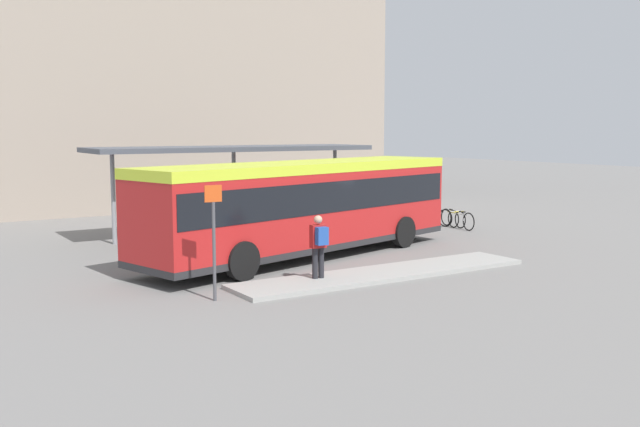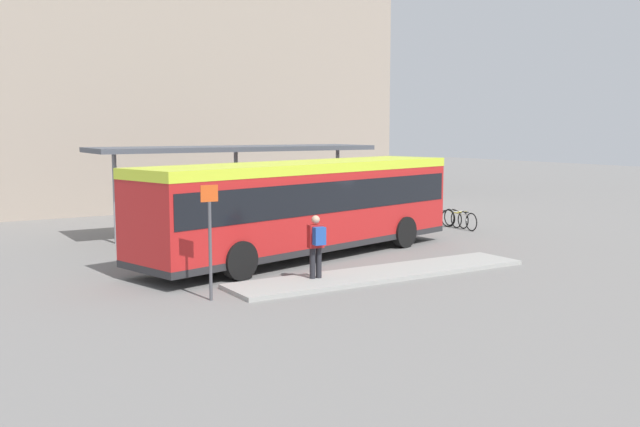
% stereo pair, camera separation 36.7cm
% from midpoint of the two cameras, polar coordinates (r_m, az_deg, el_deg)
% --- Properties ---
extents(ground_plane, '(120.00, 120.00, 0.00)m').
position_cam_midpoint_polar(ground_plane, '(23.11, -0.82, -3.50)').
color(ground_plane, slate).
extents(curb_island, '(9.25, 1.80, 0.12)m').
position_cam_midpoint_polar(curb_island, '(20.30, 5.53, -4.80)').
color(curb_island, '#9E9E99').
rests_on(curb_island, ground_plane).
extents(city_bus, '(12.32, 5.59, 3.07)m').
position_cam_midpoint_polar(city_bus, '(22.87, -0.81, 0.95)').
color(city_bus, red).
rests_on(city_bus, ground_plane).
extents(pedestrian_waiting, '(0.43, 0.45, 1.71)m').
position_cam_midpoint_polar(pedestrian_waiting, '(19.09, 0.26, -2.34)').
color(pedestrian_waiting, '#232328').
rests_on(pedestrian_waiting, curb_island).
extents(bicycle_white, '(0.48, 1.76, 0.76)m').
position_cam_midpoint_polar(bicycle_white, '(30.00, 11.77, -0.53)').
color(bicycle_white, black).
rests_on(bicycle_white, ground_plane).
extents(bicycle_yellow, '(0.48, 1.73, 0.75)m').
position_cam_midpoint_polar(bicycle_yellow, '(30.65, 11.17, -0.38)').
color(bicycle_yellow, black).
rests_on(bicycle_yellow, ground_plane).
extents(bicycle_black, '(0.48, 1.77, 0.77)m').
position_cam_midpoint_polar(bicycle_black, '(30.93, 9.81, -0.27)').
color(bicycle_black, black).
rests_on(bicycle_black, ground_plane).
extents(station_shelter, '(11.21, 3.02, 3.46)m').
position_cam_midpoint_polar(station_shelter, '(28.15, -6.39, 5.05)').
color(station_shelter, '#4C515B').
rests_on(station_shelter, ground_plane).
extents(potted_planter_near_shelter, '(0.93, 0.93, 1.38)m').
position_cam_midpoint_polar(potted_planter_near_shelter, '(25.50, -8.86, -0.98)').
color(potted_planter_near_shelter, slate).
rests_on(potted_planter_near_shelter, ground_plane).
extents(potted_planter_far_side, '(0.80, 0.80, 1.28)m').
position_cam_midpoint_polar(potted_planter_far_side, '(25.94, -3.06, -0.88)').
color(potted_planter_far_side, slate).
rests_on(potted_planter_far_side, ground_plane).
extents(platform_sign, '(0.44, 0.08, 2.80)m').
position_cam_midpoint_polar(platform_sign, '(17.24, -8.19, -1.85)').
color(platform_sign, '#4C4C51').
rests_on(platform_sign, ground_plane).
extents(station_building, '(25.75, 12.87, 17.19)m').
position_cam_midpoint_polar(station_building, '(42.87, -13.84, 12.57)').
color(station_building, gray).
rests_on(station_building, ground_plane).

